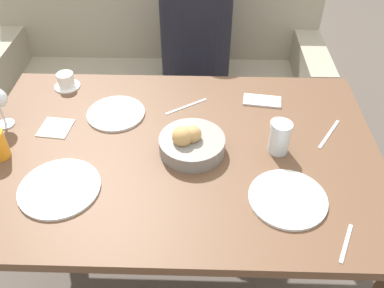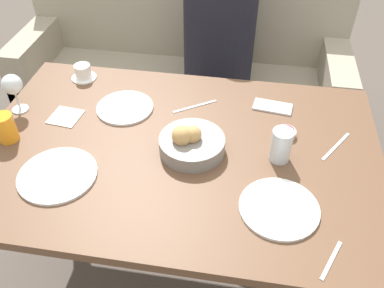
{
  "view_description": "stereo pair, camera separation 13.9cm",
  "coord_description": "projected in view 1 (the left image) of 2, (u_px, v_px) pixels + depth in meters",
  "views": [
    {
      "loc": [
        0.08,
        -1.05,
        1.71
      ],
      "look_at": [
        0.05,
        -0.01,
        0.78
      ],
      "focal_mm": 38.0,
      "sensor_mm": 36.0,
      "label": 1
    },
    {
      "loc": [
        0.22,
        -1.03,
        1.71
      ],
      "look_at": [
        0.05,
        -0.01,
        0.78
      ],
      "focal_mm": 38.0,
      "sensor_mm": 36.0,
      "label": 2
    }
  ],
  "objects": [
    {
      "name": "spoon_coffee",
      "position": [
        346.0,
        243.0,
        1.13
      ],
      "size": [
        0.07,
        0.13,
        0.0
      ],
      "color": "#B7B7BC",
      "rests_on": "dining_table"
    },
    {
      "name": "water_tumbler",
      "position": [
        280.0,
        137.0,
        1.38
      ],
      "size": [
        0.07,
        0.07,
        0.12
      ],
      "color": "silver",
      "rests_on": "dining_table"
    },
    {
      "name": "ground_plane",
      "position": [
        181.0,
        265.0,
        1.92
      ],
      "size": [
        10.0,
        10.0,
        0.0
      ],
      "primitive_type": "plane",
      "color": "#564C44"
    },
    {
      "name": "seated_person",
      "position": [
        196.0,
        68.0,
        2.23
      ],
      "size": [
        0.37,
        0.48,
        1.26
      ],
      "color": "#23232D",
      "rests_on": "ground_plane"
    },
    {
      "name": "napkin",
      "position": [
        56.0,
        128.0,
        1.5
      ],
      "size": [
        0.12,
        0.12,
        0.0
      ],
      "color": "silver",
      "rests_on": "dining_table"
    },
    {
      "name": "bread_basket",
      "position": [
        191.0,
        143.0,
        1.39
      ],
      "size": [
        0.23,
        0.23,
        0.11
      ],
      "color": "gray",
      "rests_on": "dining_table"
    },
    {
      "name": "cell_phone",
      "position": [
        262.0,
        101.0,
        1.63
      ],
      "size": [
        0.16,
        0.09,
        0.01
      ],
      "color": "silver",
      "rests_on": "dining_table"
    },
    {
      "name": "knife_silver",
      "position": [
        186.0,
        106.0,
        1.6
      ],
      "size": [
        0.16,
        0.11,
        0.0
      ],
      "color": "#B7B7BC",
      "rests_on": "dining_table"
    },
    {
      "name": "couch",
      "position": [
        160.0,
        84.0,
        2.49
      ],
      "size": [
        1.85,
        0.7,
        0.89
      ],
      "color": "#9E937F",
      "rests_on": "ground_plane"
    },
    {
      "name": "fork_silver",
      "position": [
        329.0,
        134.0,
        1.48
      ],
      "size": [
        0.11,
        0.16,
        0.0
      ],
      "color": "#B7B7BC",
      "rests_on": "dining_table"
    },
    {
      "name": "jam_bowl_berry",
      "position": [
        280.0,
        125.0,
        1.5
      ],
      "size": [
        0.07,
        0.07,
        0.03
      ],
      "color": "white",
      "rests_on": "dining_table"
    },
    {
      "name": "dining_table",
      "position": [
        177.0,
        167.0,
        1.48
      ],
      "size": [
        1.41,
        0.94,
        0.75
      ],
      "color": "brown",
      "rests_on": "ground_plane"
    },
    {
      "name": "plate_near_right",
      "position": [
        288.0,
        199.0,
        1.24
      ],
      "size": [
        0.24,
        0.24,
        0.01
      ],
      "color": "white",
      "rests_on": "dining_table"
    },
    {
      "name": "coffee_cup",
      "position": [
        66.0,
        81.0,
        1.69
      ],
      "size": [
        0.11,
        0.11,
        0.06
      ],
      "color": "white",
      "rests_on": "dining_table"
    },
    {
      "name": "plate_far_center",
      "position": [
        116.0,
        113.0,
        1.56
      ],
      "size": [
        0.22,
        0.22,
        0.01
      ],
      "color": "white",
      "rests_on": "dining_table"
    },
    {
      "name": "plate_near_left",
      "position": [
        60.0,
        188.0,
        1.28
      ],
      "size": [
        0.26,
        0.26,
        0.01
      ],
      "color": "white",
      "rests_on": "dining_table"
    }
  ]
}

